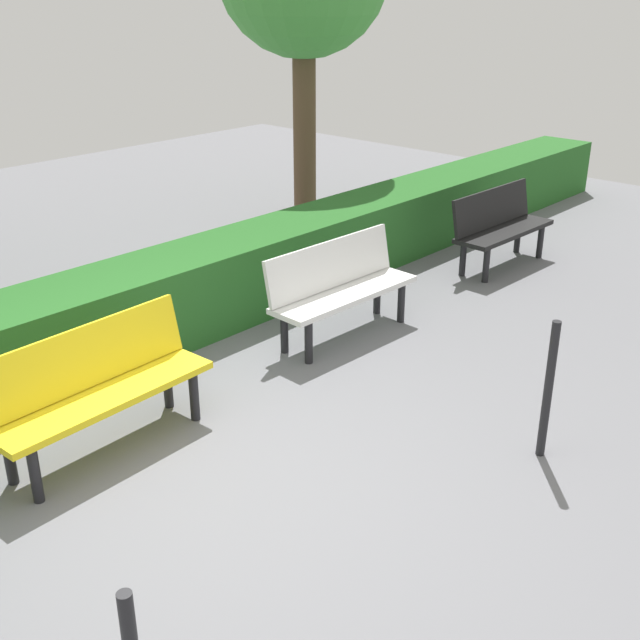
# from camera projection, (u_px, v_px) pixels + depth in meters

# --- Properties ---
(ground_plane) EXTENTS (19.55, 19.55, 0.00)m
(ground_plane) POSITION_uv_depth(u_px,v_px,m) (214.00, 481.00, 5.13)
(ground_plane) COLOR slate
(bench_black) EXTENTS (1.45, 0.50, 0.86)m
(bench_black) POSITION_uv_depth(u_px,v_px,m) (499.00, 224.00, 8.81)
(bench_black) COLOR black
(bench_black) RESTS_ON ground_plane
(bench_white) EXTENTS (1.55, 0.51, 0.86)m
(bench_white) POSITION_uv_depth(u_px,v_px,m) (340.00, 285.00, 7.06)
(bench_white) COLOR white
(bench_white) RESTS_ON ground_plane
(bench_yellow) EXTENTS (1.62, 0.53, 0.86)m
(bench_yellow) POSITION_uv_depth(u_px,v_px,m) (97.00, 384.00, 5.32)
(bench_yellow) COLOR yellow
(bench_yellow) RESTS_ON ground_plane
(hedge_row) EXTENTS (15.55, 0.78, 0.75)m
(hedge_row) POSITION_uv_depth(u_px,v_px,m) (160.00, 302.00, 6.97)
(hedge_row) COLOR #266023
(hedge_row) RESTS_ON ground_plane
(railing_post_mid) EXTENTS (0.06, 0.06, 1.00)m
(railing_post_mid) POSITION_uv_depth(u_px,v_px,m) (548.00, 390.00, 5.21)
(railing_post_mid) COLOR black
(railing_post_mid) RESTS_ON ground_plane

